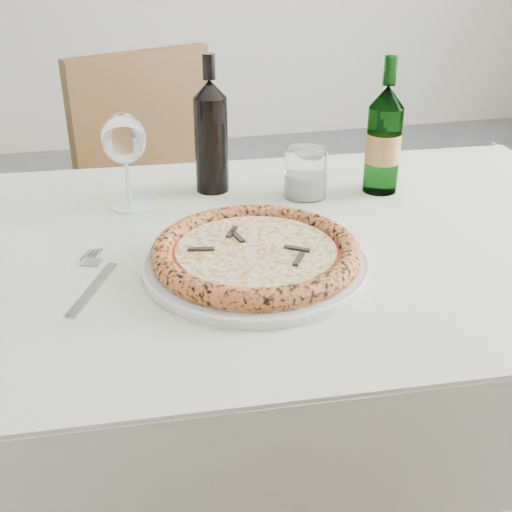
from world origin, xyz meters
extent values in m
cube|color=#585666|center=(0.00, 0.00, -0.01)|extent=(5.00, 6.00, 0.02)
cube|color=#552E1C|center=(-0.21, -0.09, 0.73)|extent=(1.39, 0.86, 0.04)
cube|color=silver|center=(-0.21, -0.09, 0.75)|extent=(1.46, 0.92, 0.01)
cube|color=silver|center=(-0.21, 0.33, 0.64)|extent=(1.40, 0.01, 0.22)
cube|color=silver|center=(-0.21, -0.50, 0.64)|extent=(1.40, 0.01, 0.22)
cylinder|color=#552E1C|center=(0.41, 0.24, 0.35)|extent=(0.06, 0.06, 0.71)
cube|color=#552E1C|center=(-0.21, 0.59, 0.45)|extent=(0.56, 0.56, 0.04)
cube|color=#552E1C|center=(-0.29, 0.76, 0.70)|extent=(0.41, 0.21, 0.46)
cylinder|color=#552E1C|center=(-0.12, 0.83, 0.21)|extent=(0.04, 0.04, 0.43)
cylinder|color=#552E1C|center=(0.03, 0.50, 0.21)|extent=(0.04, 0.04, 0.43)
cylinder|color=#552E1C|center=(-0.46, 0.68, 0.21)|extent=(0.04, 0.04, 0.43)
cylinder|color=#552E1C|center=(-0.31, 0.35, 0.21)|extent=(0.04, 0.04, 0.43)
cylinder|color=white|center=(-0.21, -0.19, 0.76)|extent=(0.35, 0.35, 0.01)
torus|color=white|center=(-0.21, -0.19, 0.77)|extent=(0.34, 0.34, 0.01)
cylinder|color=tan|center=(-0.21, -0.19, 0.78)|extent=(0.31, 0.31, 0.01)
torus|color=orange|center=(-0.21, -0.19, 0.78)|extent=(0.32, 0.32, 0.03)
cylinder|color=#E44128|center=(-0.21, -0.19, 0.78)|extent=(0.26, 0.26, 0.00)
cylinder|color=#F8E1A7|center=(-0.21, -0.19, 0.79)|extent=(0.24, 0.24, 0.00)
cube|color=#453823|center=(-0.17, -0.19, 0.79)|extent=(0.04, 0.01, 0.00)
cube|color=#453823|center=(-0.19, -0.14, 0.79)|extent=(0.02, 0.04, 0.00)
cube|color=#453823|center=(-0.26, -0.15, 0.79)|extent=(0.04, 0.03, 0.00)
cube|color=#453823|center=(-0.24, -0.21, 0.79)|extent=(0.04, 0.03, 0.00)
cube|color=#453823|center=(-0.19, -0.24, 0.79)|extent=(0.02, 0.04, 0.00)
cube|color=gray|center=(-0.45, -0.20, 0.76)|extent=(0.08, 0.15, 0.00)
cube|color=gray|center=(-0.45, -0.10, 0.76)|extent=(0.03, 0.03, 0.00)
cylinder|color=gray|center=(-0.46, -0.07, 0.76)|extent=(0.00, 0.04, 0.00)
cylinder|color=gray|center=(-0.45, -0.07, 0.76)|extent=(0.00, 0.04, 0.00)
cylinder|color=gray|center=(-0.45, -0.07, 0.76)|extent=(0.00, 0.04, 0.00)
cylinder|color=gray|center=(-0.44, -0.07, 0.76)|extent=(0.00, 0.04, 0.00)
cylinder|color=white|center=(-0.38, 0.10, 0.76)|extent=(0.07, 0.07, 0.00)
cylinder|color=white|center=(-0.38, 0.10, 0.80)|extent=(0.01, 0.01, 0.09)
ellipsoid|color=white|center=(-0.38, 0.10, 0.89)|extent=(0.08, 0.08, 0.09)
cylinder|color=white|center=(-0.04, 0.08, 0.80)|extent=(0.08, 0.08, 0.09)
cylinder|color=white|center=(-0.04, 0.08, 0.78)|extent=(0.07, 0.07, 0.05)
cylinder|color=#397839|center=(0.11, 0.07, 0.84)|extent=(0.07, 0.07, 0.17)
cone|color=#397839|center=(0.11, 0.07, 0.94)|extent=(0.07, 0.07, 0.04)
cylinder|color=#397839|center=(0.11, 0.07, 0.99)|extent=(0.02, 0.02, 0.05)
cylinder|color=tan|center=(0.11, 0.07, 0.84)|extent=(0.07, 0.07, 0.06)
cylinder|color=black|center=(-0.21, 0.15, 0.85)|extent=(0.06, 0.06, 0.18)
cone|color=black|center=(-0.21, 0.15, 0.96)|extent=(0.06, 0.06, 0.03)
cylinder|color=black|center=(-0.21, 0.15, 1.00)|extent=(0.02, 0.02, 0.05)
camera|label=1|loc=(-0.42, -1.03, 1.22)|focal=45.00mm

